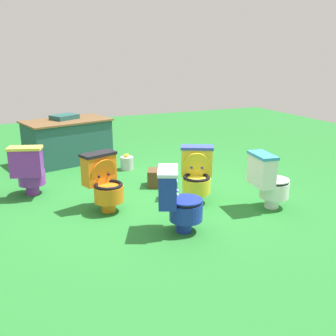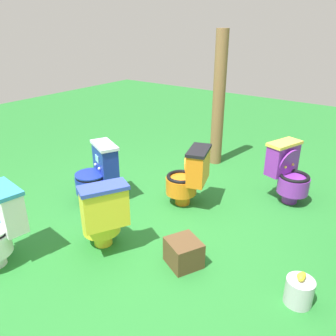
{
  "view_description": "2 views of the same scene",
  "coord_description": "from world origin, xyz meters",
  "px_view_note": "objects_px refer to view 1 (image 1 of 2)",
  "views": [
    {
      "loc": [
        -1.74,
        -4.61,
        1.92
      ],
      "look_at": [
        0.15,
        -0.4,
        0.54
      ],
      "focal_mm": 41.35,
      "sensor_mm": 36.0,
      "label": 1
    },
    {
      "loc": [
        2.5,
        1.85,
        2.08
      ],
      "look_at": [
        -0.32,
        -0.21,
        0.55
      ],
      "focal_mm": 36.73,
      "sensor_mm": 36.0,
      "label": 2
    }
  ],
  "objects_px": {
    "toilet_blue": "(178,200)",
    "toilet_yellow": "(197,174)",
    "toilet_white": "(269,180)",
    "toilet_orange": "(104,182)",
    "toilet_purple": "(29,170)",
    "lemon_bucket": "(127,163)",
    "vendor_table": "(68,141)",
    "small_crate": "(157,178)"
  },
  "relations": [
    {
      "from": "vendor_table",
      "to": "small_crate",
      "type": "bearing_deg",
      "value": -63.04
    },
    {
      "from": "toilet_white",
      "to": "small_crate",
      "type": "bearing_deg",
      "value": -137.06
    },
    {
      "from": "toilet_purple",
      "to": "toilet_orange",
      "type": "distance_m",
      "value": 1.21
    },
    {
      "from": "toilet_blue",
      "to": "small_crate",
      "type": "distance_m",
      "value": 1.58
    },
    {
      "from": "toilet_orange",
      "to": "vendor_table",
      "type": "bearing_deg",
      "value": -108.51
    },
    {
      "from": "toilet_white",
      "to": "toilet_purple",
      "type": "bearing_deg",
      "value": -113.92
    },
    {
      "from": "toilet_white",
      "to": "vendor_table",
      "type": "xyz_separation_m",
      "value": [
        -1.92,
        3.26,
        0.02
      ]
    },
    {
      "from": "toilet_purple",
      "to": "vendor_table",
      "type": "bearing_deg",
      "value": 81.47
    },
    {
      "from": "toilet_blue",
      "to": "small_crate",
      "type": "height_order",
      "value": "toilet_blue"
    },
    {
      "from": "toilet_orange",
      "to": "small_crate",
      "type": "height_order",
      "value": "toilet_orange"
    },
    {
      "from": "toilet_white",
      "to": "toilet_yellow",
      "type": "distance_m",
      "value": 0.93
    },
    {
      "from": "toilet_white",
      "to": "toilet_yellow",
      "type": "bearing_deg",
      "value": -122.97
    },
    {
      "from": "toilet_purple",
      "to": "small_crate",
      "type": "height_order",
      "value": "toilet_purple"
    },
    {
      "from": "toilet_white",
      "to": "vendor_table",
      "type": "distance_m",
      "value": 3.78
    },
    {
      "from": "toilet_purple",
      "to": "toilet_orange",
      "type": "xyz_separation_m",
      "value": [
        0.81,
        -0.9,
        0.0
      ]
    },
    {
      "from": "toilet_yellow",
      "to": "vendor_table",
      "type": "bearing_deg",
      "value": -37.22
    },
    {
      "from": "toilet_white",
      "to": "toilet_orange",
      "type": "xyz_separation_m",
      "value": [
        -1.91,
        0.8,
        0.0
      ]
    },
    {
      "from": "toilet_yellow",
      "to": "toilet_white",
      "type": "bearing_deg",
      "value": 167.08
    },
    {
      "from": "toilet_orange",
      "to": "lemon_bucket",
      "type": "bearing_deg",
      "value": -135.97
    },
    {
      "from": "small_crate",
      "to": "toilet_purple",
      "type": "bearing_deg",
      "value": 169.39
    },
    {
      "from": "lemon_bucket",
      "to": "toilet_white",
      "type": "bearing_deg",
      "value": -65.02
    },
    {
      "from": "lemon_bucket",
      "to": "toilet_yellow",
      "type": "bearing_deg",
      "value": -77.16
    },
    {
      "from": "toilet_orange",
      "to": "small_crate",
      "type": "distance_m",
      "value": 1.14
    },
    {
      "from": "toilet_purple",
      "to": "lemon_bucket",
      "type": "distance_m",
      "value": 1.77
    },
    {
      "from": "vendor_table",
      "to": "lemon_bucket",
      "type": "height_order",
      "value": "vendor_table"
    },
    {
      "from": "vendor_table",
      "to": "small_crate",
      "type": "relative_size",
      "value": 5.52
    },
    {
      "from": "toilet_orange",
      "to": "vendor_table",
      "type": "distance_m",
      "value": 2.46
    },
    {
      "from": "small_crate",
      "to": "lemon_bucket",
      "type": "relative_size",
      "value": 1.07
    },
    {
      "from": "toilet_orange",
      "to": "toilet_white",
      "type": "bearing_deg",
      "value": 138.67
    },
    {
      "from": "small_crate",
      "to": "vendor_table",
      "type": "bearing_deg",
      "value": 116.96
    },
    {
      "from": "toilet_blue",
      "to": "toilet_orange",
      "type": "distance_m",
      "value": 1.1
    },
    {
      "from": "toilet_orange",
      "to": "lemon_bucket",
      "type": "xyz_separation_m",
      "value": [
        0.81,
        1.57,
        -0.26
      ]
    },
    {
      "from": "toilet_purple",
      "to": "lemon_bucket",
      "type": "xyz_separation_m",
      "value": [
        1.62,
        0.66,
        -0.26
      ]
    },
    {
      "from": "toilet_white",
      "to": "toilet_yellow",
      "type": "relative_size",
      "value": 1.0
    },
    {
      "from": "toilet_purple",
      "to": "toilet_orange",
      "type": "bearing_deg",
      "value": -29.51
    },
    {
      "from": "toilet_yellow",
      "to": "toilet_blue",
      "type": "bearing_deg",
      "value": 77.93
    },
    {
      "from": "toilet_orange",
      "to": "toilet_blue",
      "type": "bearing_deg",
      "value": 102.75
    },
    {
      "from": "toilet_blue",
      "to": "toilet_white",
      "type": "xyz_separation_m",
      "value": [
        1.34,
        0.14,
        0.0
      ]
    },
    {
      "from": "toilet_orange",
      "to": "small_crate",
      "type": "bearing_deg",
      "value": -167.76
    },
    {
      "from": "toilet_white",
      "to": "vendor_table",
      "type": "bearing_deg",
      "value": -141.46
    },
    {
      "from": "toilet_yellow",
      "to": "lemon_bucket",
      "type": "bearing_deg",
      "value": -48.99
    },
    {
      "from": "toilet_blue",
      "to": "toilet_yellow",
      "type": "bearing_deg",
      "value": 164.89
    }
  ]
}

